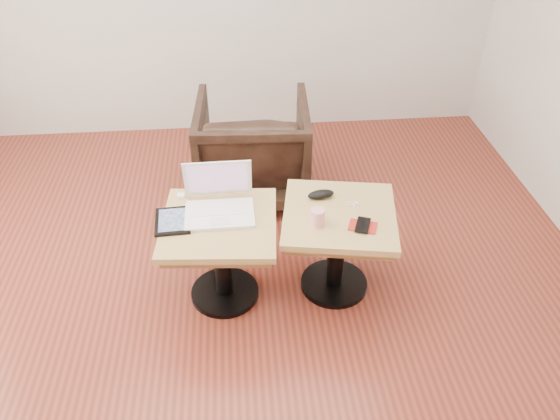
{
  "coord_description": "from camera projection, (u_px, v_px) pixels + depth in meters",
  "views": [
    {
      "loc": [
        0.1,
        -2.14,
        2.33
      ],
      "look_at": [
        0.3,
        0.16,
        0.6
      ],
      "focal_mm": 35.0,
      "sensor_mm": 36.0,
      "label": 1
    }
  ],
  "objects": [
    {
      "name": "room_shell",
      "position": [
        211.0,
        94.0,
        2.28
      ],
      "size": [
        4.52,
        4.52,
        2.71
      ],
      "color": "#582117",
      "rests_on": "ground"
    },
    {
      "name": "side_table_left",
      "position": [
        221.0,
        241.0,
        2.97
      ],
      "size": [
        0.65,
        0.65,
        0.55
      ],
      "rotation": [
        0.0,
        0.0,
        -0.08
      ],
      "color": "black",
      "rests_on": "ground"
    },
    {
      "name": "side_table_right",
      "position": [
        338.0,
        232.0,
        3.03
      ],
      "size": [
        0.7,
        0.7,
        0.55
      ],
      "rotation": [
        0.0,
        0.0,
        -0.17
      ],
      "color": "black",
      "rests_on": "ground"
    },
    {
      "name": "laptop",
      "position": [
        219.0,
        202.0,
        2.94
      ],
      "size": [
        0.37,
        0.32,
        0.26
      ],
      "rotation": [
        0.0,
        0.0,
        0.01
      ],
      "color": "white",
      "rests_on": "side_table_left"
    },
    {
      "name": "tablet",
      "position": [
        173.0,
        221.0,
        2.88
      ],
      "size": [
        0.2,
        0.24,
        0.02
      ],
      "rotation": [
        0.0,
        0.0,
        0.05
      ],
      "color": "black",
      "rests_on": "side_table_left"
    },
    {
      "name": "charging_adapter",
      "position": [
        181.0,
        196.0,
        3.05
      ],
      "size": [
        0.04,
        0.04,
        0.02
      ],
      "primitive_type": "cube",
      "rotation": [
        0.0,
        0.0,
        -0.03
      ],
      "color": "white",
      "rests_on": "side_table_left"
    },
    {
      "name": "glasses_case",
      "position": [
        321.0,
        194.0,
        3.05
      ],
      "size": [
        0.16,
        0.09,
        0.05
      ],
      "primitive_type": "ellipsoid",
      "rotation": [
        0.0,
        0.0,
        0.17
      ],
      "color": "black",
      "rests_on": "side_table_right"
    },
    {
      "name": "striped_cup",
      "position": [
        318.0,
        217.0,
        2.84
      ],
      "size": [
        0.1,
        0.1,
        0.1
      ],
      "primitive_type": "cylinder",
      "rotation": [
        0.0,
        0.0,
        -0.47
      ],
      "color": "#EB5162",
      "rests_on": "side_table_right"
    },
    {
      "name": "earbuds_tangle",
      "position": [
        353.0,
        204.0,
        3.0
      ],
      "size": [
        0.07,
        0.05,
        0.01
      ],
      "color": "white",
      "rests_on": "side_table_right"
    },
    {
      "name": "phone_on_sleeve",
      "position": [
        363.0,
        226.0,
        2.85
      ],
      "size": [
        0.17,
        0.14,
        0.02
      ],
      "rotation": [
        0.0,
        0.0,
        -0.36
      ],
      "color": "#A3271D",
      "rests_on": "side_table_right"
    },
    {
      "name": "armchair",
      "position": [
        253.0,
        149.0,
        3.87
      ],
      "size": [
        0.81,
        0.83,
        0.72
      ],
      "primitive_type": "imported",
      "rotation": [
        0.0,
        0.0,
        3.09
      ],
      "color": "black",
      "rests_on": "ground"
    }
  ]
}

